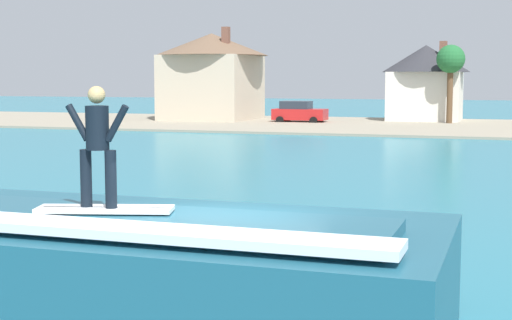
% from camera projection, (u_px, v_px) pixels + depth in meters
% --- Properties ---
extents(wave_crest, '(8.35, 4.08, 1.80)m').
position_uv_depth(wave_crest, '(152.00, 273.00, 10.96)').
color(wave_crest, '#1E576C').
rests_on(wave_crest, ground_plane).
extents(surfboard, '(1.96, 1.01, 0.06)m').
position_uv_depth(surfboard, '(105.00, 209.00, 10.60)').
color(surfboard, white).
rests_on(surfboard, wave_crest).
extents(surfer, '(0.98, 0.32, 1.68)m').
position_uv_depth(surfer, '(98.00, 140.00, 10.47)').
color(surfer, black).
rests_on(surfer, surfboard).
extents(shoreline_bank, '(120.00, 21.57, 0.16)m').
position_uv_depth(shoreline_bank, '(459.00, 127.00, 56.95)').
color(shoreline_bank, gray).
rests_on(shoreline_bank, ground_plane).
extents(car_near_shore, '(4.35, 2.30, 1.86)m').
position_uv_depth(car_near_shore, '(299.00, 112.00, 62.64)').
color(car_near_shore, red).
rests_on(car_near_shore, ground_plane).
extents(house_with_chimney, '(9.84, 9.84, 8.04)m').
position_uv_depth(house_with_chimney, '(212.00, 72.00, 66.13)').
color(house_with_chimney, beige).
rests_on(house_with_chimney, ground_plane).
extents(house_small_cottage, '(7.33, 7.33, 6.79)m').
position_uv_depth(house_small_cottage, '(426.00, 79.00, 64.47)').
color(house_small_cottage, silver).
rests_on(house_small_cottage, ground_plane).
extents(tree_tall_bare, '(2.24, 2.24, 6.37)m').
position_uv_depth(tree_tall_bare, '(451.00, 62.00, 60.08)').
color(tree_tall_bare, brown).
rests_on(tree_tall_bare, ground_plane).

